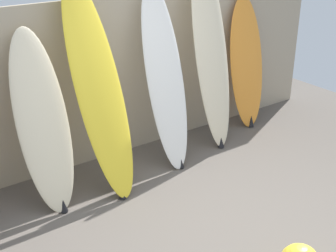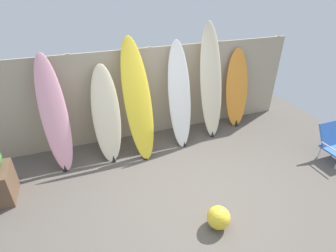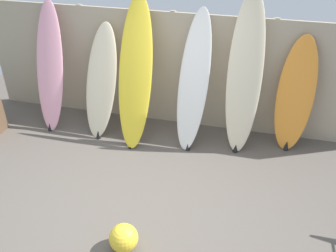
{
  "view_description": "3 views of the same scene",
  "coord_description": "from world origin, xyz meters",
  "px_view_note": "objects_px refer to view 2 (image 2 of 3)",
  "views": [
    {
      "loc": [
        -2.31,
        -2.34,
        2.56
      ],
      "look_at": [
        -0.14,
        0.71,
        0.86
      ],
      "focal_mm": 50.0,
      "sensor_mm": 36.0,
      "label": 1
    },
    {
      "loc": [
        -1.34,
        -2.68,
        2.96
      ],
      "look_at": [
        -0.05,
        0.88,
        0.75
      ],
      "focal_mm": 28.0,
      "sensor_mm": 36.0,
      "label": 2
    },
    {
      "loc": [
        1.2,
        -3.15,
        3.3
      ],
      "look_at": [
        0.25,
        0.73,
        0.72
      ],
      "focal_mm": 40.0,
      "sensor_mm": 36.0,
      "label": 3
    }
  ],
  "objects_px": {
    "surfboard_orange_5": "(237,89)",
    "surfboard_cream_1": "(106,115)",
    "surfboard_pink_0": "(54,115)",
    "beach_chair": "(335,143)",
    "surfboard_yellow_2": "(138,100)",
    "surfboard_white_3": "(180,96)",
    "beach_ball": "(219,218)",
    "surfboard_cream_4": "(211,83)"
  },
  "relations": [
    {
      "from": "surfboard_yellow_2",
      "to": "beach_chair",
      "type": "distance_m",
      "value": 3.64
    },
    {
      "from": "surfboard_pink_0",
      "to": "beach_ball",
      "type": "relative_size",
      "value": 6.11
    },
    {
      "from": "surfboard_pink_0",
      "to": "beach_ball",
      "type": "distance_m",
      "value": 3.02
    },
    {
      "from": "surfboard_cream_1",
      "to": "surfboard_orange_5",
      "type": "height_order",
      "value": "surfboard_orange_5"
    },
    {
      "from": "surfboard_orange_5",
      "to": "beach_ball",
      "type": "relative_size",
      "value": 5.31
    },
    {
      "from": "surfboard_yellow_2",
      "to": "surfboard_orange_5",
      "type": "distance_m",
      "value": 2.27
    },
    {
      "from": "surfboard_pink_0",
      "to": "surfboard_cream_4",
      "type": "height_order",
      "value": "surfboard_cream_4"
    },
    {
      "from": "surfboard_cream_4",
      "to": "surfboard_orange_5",
      "type": "relative_size",
      "value": 1.34
    },
    {
      "from": "surfboard_yellow_2",
      "to": "surfboard_orange_5",
      "type": "xyz_separation_m",
      "value": [
        2.24,
        0.28,
        -0.22
      ]
    },
    {
      "from": "surfboard_cream_1",
      "to": "surfboard_white_3",
      "type": "height_order",
      "value": "surfboard_white_3"
    },
    {
      "from": "surfboard_cream_1",
      "to": "beach_ball",
      "type": "bearing_deg",
      "value": -63.66
    },
    {
      "from": "surfboard_white_3",
      "to": "surfboard_orange_5",
      "type": "height_order",
      "value": "surfboard_white_3"
    },
    {
      "from": "surfboard_pink_0",
      "to": "surfboard_cream_1",
      "type": "height_order",
      "value": "surfboard_pink_0"
    },
    {
      "from": "surfboard_white_3",
      "to": "surfboard_orange_5",
      "type": "distance_m",
      "value": 1.43
    },
    {
      "from": "beach_chair",
      "to": "surfboard_white_3",
      "type": "bearing_deg",
      "value": 161.87
    },
    {
      "from": "surfboard_cream_1",
      "to": "surfboard_orange_5",
      "type": "relative_size",
      "value": 0.99
    },
    {
      "from": "surfboard_orange_5",
      "to": "beach_chair",
      "type": "bearing_deg",
      "value": -60.05
    },
    {
      "from": "surfboard_orange_5",
      "to": "beach_chair",
      "type": "distance_m",
      "value": 2.08
    },
    {
      "from": "surfboard_yellow_2",
      "to": "beach_chair",
      "type": "bearing_deg",
      "value": -24.34
    },
    {
      "from": "surfboard_orange_5",
      "to": "surfboard_cream_1",
      "type": "bearing_deg",
      "value": -175.44
    },
    {
      "from": "surfboard_orange_5",
      "to": "beach_ball",
      "type": "distance_m",
      "value": 3.04
    },
    {
      "from": "surfboard_pink_0",
      "to": "surfboard_orange_5",
      "type": "bearing_deg",
      "value": 3.23
    },
    {
      "from": "surfboard_cream_1",
      "to": "surfboard_yellow_2",
      "type": "bearing_deg",
      "value": -5.87
    },
    {
      "from": "surfboard_yellow_2",
      "to": "beach_ball",
      "type": "bearing_deg",
      "value": -76.38
    },
    {
      "from": "surfboard_pink_0",
      "to": "beach_chair",
      "type": "bearing_deg",
      "value": -18.4
    },
    {
      "from": "surfboard_cream_1",
      "to": "surfboard_white_3",
      "type": "bearing_deg",
      "value": 0.91
    },
    {
      "from": "beach_chair",
      "to": "surfboard_cream_1",
      "type": "bearing_deg",
      "value": 172.71
    },
    {
      "from": "surfboard_yellow_2",
      "to": "surfboard_orange_5",
      "type": "height_order",
      "value": "surfboard_yellow_2"
    },
    {
      "from": "surfboard_white_3",
      "to": "surfboard_cream_4",
      "type": "distance_m",
      "value": 0.71
    },
    {
      "from": "surfboard_yellow_2",
      "to": "beach_chair",
      "type": "xyz_separation_m",
      "value": [
        3.25,
        -1.47,
        -0.71
      ]
    },
    {
      "from": "surfboard_white_3",
      "to": "beach_ball",
      "type": "distance_m",
      "value": 2.37
    },
    {
      "from": "surfboard_cream_4",
      "to": "beach_chair",
      "type": "relative_size",
      "value": 3.57
    },
    {
      "from": "surfboard_yellow_2",
      "to": "surfboard_white_3",
      "type": "xyz_separation_m",
      "value": [
        0.83,
        0.08,
        -0.07
      ]
    },
    {
      "from": "surfboard_pink_0",
      "to": "beach_chair",
      "type": "relative_size",
      "value": 3.06
    },
    {
      "from": "surfboard_cream_1",
      "to": "surfboard_orange_5",
      "type": "bearing_deg",
      "value": 4.56
    },
    {
      "from": "surfboard_yellow_2",
      "to": "surfboard_cream_4",
      "type": "xyz_separation_m",
      "value": [
        1.52,
        0.14,
        0.08
      ]
    },
    {
      "from": "surfboard_pink_0",
      "to": "surfboard_orange_5",
      "type": "height_order",
      "value": "surfboard_pink_0"
    },
    {
      "from": "surfboard_cream_1",
      "to": "surfboard_white_3",
      "type": "distance_m",
      "value": 1.4
    },
    {
      "from": "surfboard_pink_0",
      "to": "surfboard_white_3",
      "type": "relative_size",
      "value": 0.98
    },
    {
      "from": "surfboard_orange_5",
      "to": "surfboard_white_3",
      "type": "bearing_deg",
      "value": -171.87
    },
    {
      "from": "surfboard_white_3",
      "to": "beach_ball",
      "type": "xyz_separation_m",
      "value": [
        -0.32,
        -2.21,
        -0.8
      ]
    },
    {
      "from": "surfboard_white_3",
      "to": "surfboard_cream_4",
      "type": "xyz_separation_m",
      "value": [
        0.69,
        0.06,
        0.15
      ]
    }
  ]
}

